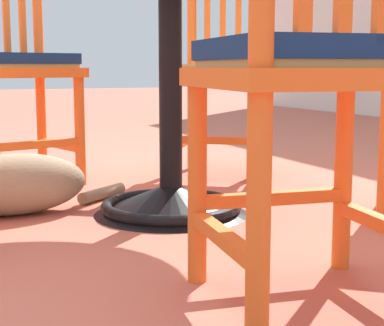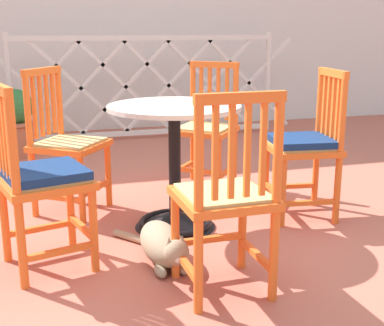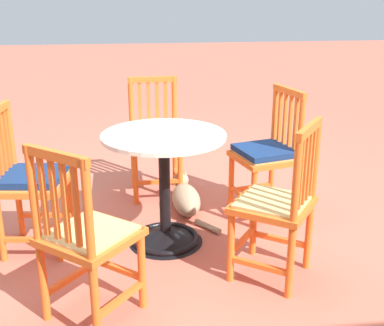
{
  "view_description": "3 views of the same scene",
  "coord_description": "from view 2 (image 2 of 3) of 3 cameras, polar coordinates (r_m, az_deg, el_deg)",
  "views": [
    {
      "loc": [
        1.75,
        -0.52,
        0.45
      ],
      "look_at": [
        0.01,
        0.24,
        0.17
      ],
      "focal_mm": 59.68,
      "sensor_mm": 36.0,
      "label": 1
    },
    {
      "loc": [
        -0.8,
        -2.66,
        1.15
      ],
      "look_at": [
        0.09,
        0.33,
        0.35
      ],
      "focal_mm": 49.18,
      "sensor_mm": 36.0,
      "label": 2
    },
    {
      "loc": [
        0.15,
        3.09,
        1.56
      ],
      "look_at": [
        -0.25,
        0.05,
        0.48
      ],
      "focal_mm": 46.74,
      "sensor_mm": 36.0,
      "label": 3
    }
  ],
  "objects": [
    {
      "name": "orange_chair_near_fence",
      "position": [
        2.28,
        3.65,
        -3.96
      ],
      "size": [
        0.41,
        0.41,
        0.91
      ],
      "color": "orange",
      "rests_on": "ground_plane"
    },
    {
      "name": "cafe_table",
      "position": [
        3.07,
        -1.87,
        -1.93
      ],
      "size": [
        0.76,
        0.76,
        0.73
      ],
      "color": "black",
      "rests_on": "ground_plane"
    },
    {
      "name": "building_wall_backdrop",
      "position": [
        6.24,
        -9.58,
        16.55
      ],
      "size": [
        10.0,
        0.2,
        2.8
      ],
      "primitive_type": "cube",
      "color": "silver",
      "rests_on": "ground_plane"
    },
    {
      "name": "orange_chair_facing_out",
      "position": [
        3.83,
        1.58,
        3.66
      ],
      "size": [
        0.56,
        0.56,
        0.91
      ],
      "color": "orange",
      "rests_on": "ground_plane"
    },
    {
      "name": "orange_chair_by_planter",
      "position": [
        3.3,
        12.19,
        1.79
      ],
      "size": [
        0.45,
        0.45,
        0.91
      ],
      "color": "orange",
      "rests_on": "ground_plane"
    },
    {
      "name": "orange_chair_at_corner",
      "position": [
        3.41,
        -13.5,
        1.91
      ],
      "size": [
        0.56,
        0.56,
        0.91
      ],
      "color": "orange",
      "rests_on": "ground_plane"
    },
    {
      "name": "terracotta_planter",
      "position": [
        5.05,
        -18.49,
        4.33
      ],
      "size": [
        0.32,
        0.32,
        0.62
      ],
      "color": "#B25B3D",
      "rests_on": "ground_plane"
    },
    {
      "name": "tabby_cat",
      "position": [
        2.66,
        -3.1,
        -8.98
      ],
      "size": [
        0.3,
        0.72,
        0.23
      ],
      "color": "#9E896B",
      "rests_on": "ground_plane"
    },
    {
      "name": "ground_plane",
      "position": [
        3.01,
        0.13,
        -8.06
      ],
      "size": [
        24.0,
        24.0,
        0.0
      ],
      "primitive_type": "plane",
      "color": "#BC604C"
    },
    {
      "name": "orange_chair_tucked_in",
      "position": [
        2.61,
        -16.11,
        -1.81
      ],
      "size": [
        0.49,
        0.49,
        0.91
      ],
      "color": "orange",
      "rests_on": "ground_plane"
    },
    {
      "name": "lattice_fence_panel",
      "position": [
        5.62,
        -4.85,
        8.32
      ],
      "size": [
        3.31,
        0.06,
        1.11
      ],
      "color": "silver",
      "rests_on": "ground_plane"
    }
  ]
}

